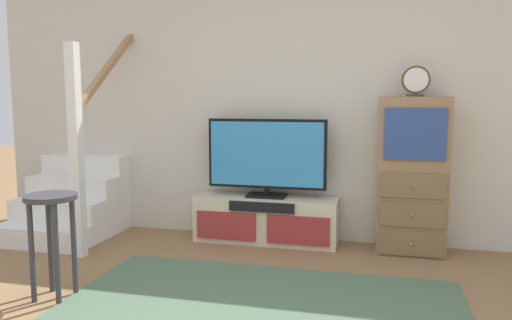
# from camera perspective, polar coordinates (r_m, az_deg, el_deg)

# --- Properties ---
(back_wall) EXTENTS (6.40, 0.12, 2.70)m
(back_wall) POSITION_cam_1_polar(r_m,az_deg,el_deg) (4.71, 5.51, 7.21)
(back_wall) COLOR beige
(back_wall) RESTS_ON ground_plane
(area_rug) EXTENTS (2.60, 1.80, 0.01)m
(area_rug) POSITION_cam_1_polar(r_m,az_deg,el_deg) (3.17, -0.02, -17.71)
(area_rug) COLOR #4C664C
(area_rug) RESTS_ON ground_plane
(media_console) EXTENTS (1.33, 0.38, 0.43)m
(media_console) POSITION_cam_1_polar(r_m,az_deg,el_deg) (4.64, 1.15, -6.94)
(media_console) COLOR beige
(media_console) RESTS_ON ground_plane
(television) EXTENTS (1.11, 0.22, 0.73)m
(television) POSITION_cam_1_polar(r_m,az_deg,el_deg) (4.55, 1.24, 0.49)
(television) COLOR black
(television) RESTS_ON media_console
(side_cabinet) EXTENTS (0.58, 0.38, 1.36)m
(side_cabinet) POSITION_cam_1_polar(r_m,az_deg,el_deg) (4.46, 17.66, -1.77)
(side_cabinet) COLOR #93704C
(side_cabinet) RESTS_ON ground_plane
(desk_clock) EXTENTS (0.23, 0.08, 0.26)m
(desk_clock) POSITION_cam_1_polar(r_m,az_deg,el_deg) (4.40, 18.05, 8.69)
(desk_clock) COLOR #4C3823
(desk_clock) RESTS_ON side_cabinet
(staircase) EXTENTS (1.00, 1.36, 2.20)m
(staircase) POSITION_cam_1_polar(r_m,az_deg,el_deg) (5.38, -19.41, -3.69)
(staircase) COLOR white
(staircase) RESTS_ON ground_plane
(bar_stool_near) EXTENTS (0.34, 0.34, 0.71)m
(bar_stool_near) POSITION_cam_1_polar(r_m,az_deg,el_deg) (3.56, -22.62, -6.61)
(bar_stool_near) COLOR #333338
(bar_stool_near) RESTS_ON ground_plane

